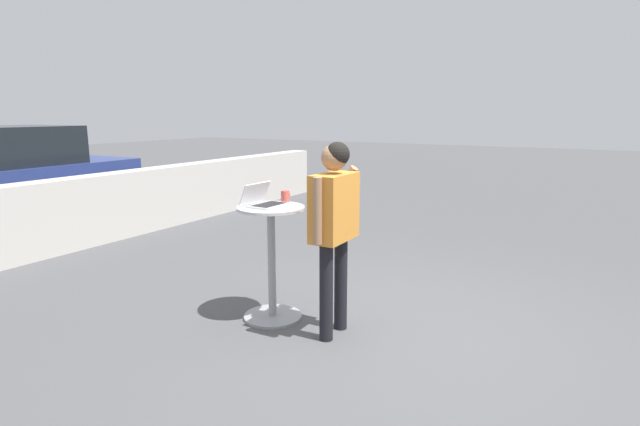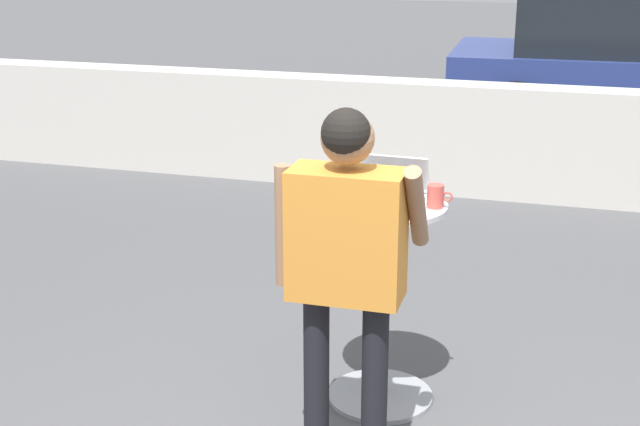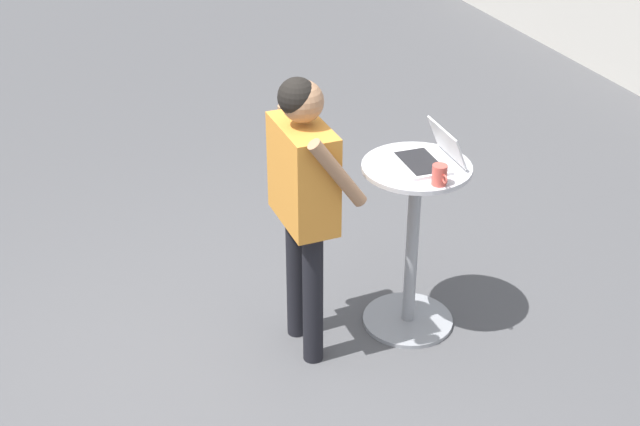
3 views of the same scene
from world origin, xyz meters
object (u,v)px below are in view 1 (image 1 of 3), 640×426
Objects in this scene: coffee_mug at (285,196)px; standing_person at (334,215)px; cafe_table at (272,258)px; laptop at (264,201)px; parked_car_near_street at (13,172)px.

coffee_mug is 0.07× the size of standing_person.
cafe_table is 0.79m from standing_person.
laptop reaches higher than cafe_table.
coffee_mug is at bearing -15.19° from laptop.
parked_car_near_street reaches higher than cafe_table.
standing_person is 7.18m from parked_car_near_street.
standing_person reaches higher than parked_car_near_street.
parked_car_near_street is at bearing 80.42° from coffee_mug.
laptop is (0.00, 0.07, 0.51)m from cafe_table.
cafe_table is at bearing 88.26° from standing_person.
standing_person is at bearing -100.75° from parked_car_near_street.
coffee_mug is 6.51m from parked_car_near_street.
parked_car_near_street is (1.32, 6.35, -0.25)m from laptop.
coffee_mug is at bearing 68.15° from standing_person.
cafe_table is 8.73× the size of coffee_mug.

